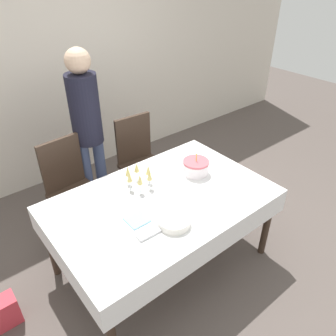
{
  "coord_description": "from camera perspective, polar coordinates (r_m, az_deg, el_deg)",
  "views": [
    {
      "loc": [
        -1.24,
        -1.6,
        2.32
      ],
      "look_at": [
        0.2,
        0.17,
        0.84
      ],
      "focal_mm": 35.0,
      "sensor_mm": 36.0,
      "label": 1
    }
  ],
  "objects": [
    {
      "name": "person_standing",
      "position": [
        3.17,
        -14.0,
        7.88
      ],
      "size": [
        0.28,
        0.28,
        1.7
      ],
      "color": "#3F4C72",
      "rests_on": "ground_plane"
    },
    {
      "name": "champagne_tray",
      "position": [
        2.66,
        -5.14,
        -1.76
      ],
      "size": [
        0.29,
        0.29,
        0.18
      ],
      "color": "silver",
      "rests_on": "dining_table"
    },
    {
      "name": "cake_knife",
      "position": [
        2.77,
        7.7,
        -2.58
      ],
      "size": [
        0.29,
        0.11,
        0.0
      ],
      "color": "silver",
      "rests_on": "dining_table"
    },
    {
      "name": "fork_pile",
      "position": [
        2.27,
        -3.35,
        -11.37
      ],
      "size": [
        0.17,
        0.07,
        0.02
      ],
      "color": "silver",
      "rests_on": "dining_table"
    },
    {
      "name": "wall_back",
      "position": [
        3.86,
        -19.84,
        16.51
      ],
      "size": [
        8.0,
        0.05,
        2.7
      ],
      "color": "silver",
      "rests_on": "ground_plane"
    },
    {
      "name": "dining_chair_far_left",
      "position": [
        3.17,
        -16.55,
        -2.86
      ],
      "size": [
        0.46,
        0.46,
        0.97
      ],
      "color": "#38281E",
      "rests_on": "ground_plane"
    },
    {
      "name": "dining_table",
      "position": [
        2.64,
        -1.03,
        -7.03
      ],
      "size": [
        1.73,
        1.12,
        0.72
      ],
      "color": "white",
      "rests_on": "ground_plane"
    },
    {
      "name": "gift_bag",
      "position": [
        2.89,
        -27.01,
        -21.66
      ],
      "size": [
        0.24,
        0.14,
        0.25
      ],
      "color": "#CC333F",
      "rests_on": "ground_plane"
    },
    {
      "name": "ground_plane",
      "position": [
        3.08,
        -0.91,
        -15.97
      ],
      "size": [
        12.0,
        12.0,
        0.0
      ],
      "primitive_type": "plane",
      "color": "#564C47"
    },
    {
      "name": "napkin_pile",
      "position": [
        2.39,
        -5.42,
        -8.97
      ],
      "size": [
        0.15,
        0.15,
        0.01
      ],
      "color": "#8CC6E0",
      "rests_on": "dining_table"
    },
    {
      "name": "dining_chair_far_right",
      "position": [
        3.46,
        -4.96,
        1.78
      ],
      "size": [
        0.44,
        0.44,
        0.97
      ],
      "color": "#38281E",
      "rests_on": "ground_plane"
    },
    {
      "name": "plate_stack_main",
      "position": [
        2.33,
        1.08,
        -9.28
      ],
      "size": [
        0.23,
        0.23,
        0.06
      ],
      "color": "silver",
      "rests_on": "dining_table"
    },
    {
      "name": "birthday_cake",
      "position": [
        2.85,
        4.86,
        0.17
      ],
      "size": [
        0.23,
        0.23,
        0.2
      ],
      "color": "white",
      "rests_on": "dining_table"
    }
  ]
}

